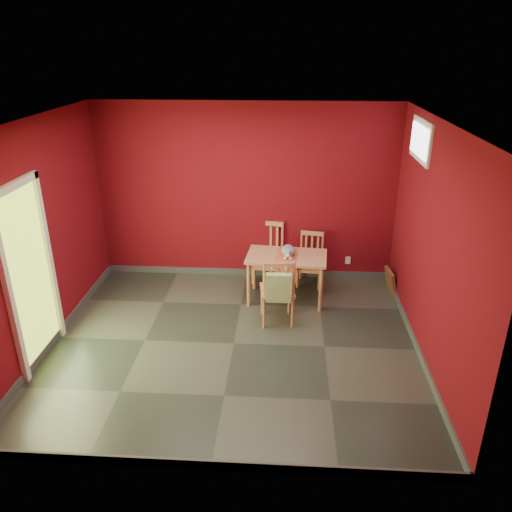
# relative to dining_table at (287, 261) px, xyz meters

# --- Properties ---
(ground) EXTENTS (4.50, 4.50, 0.00)m
(ground) POSITION_rel_dining_table_xyz_m (-0.64, -1.20, -0.61)
(ground) COLOR #2D342D
(ground) RESTS_ON ground
(room_shell) EXTENTS (4.50, 4.50, 4.50)m
(room_shell) POSITION_rel_dining_table_xyz_m (-0.64, -1.20, -0.56)
(room_shell) COLOR #630A13
(room_shell) RESTS_ON ground
(doorway) EXTENTS (0.06, 1.01, 2.13)m
(doorway) POSITION_rel_dining_table_xyz_m (-2.86, -1.60, 0.52)
(doorway) COLOR #B7D838
(doorway) RESTS_ON ground
(window) EXTENTS (0.05, 0.90, 0.50)m
(window) POSITION_rel_dining_table_xyz_m (1.59, -0.20, 1.74)
(window) COLOR white
(window) RESTS_ON room_shell
(outlet_plate) EXTENTS (0.08, 0.02, 0.12)m
(outlet_plate) POSITION_rel_dining_table_xyz_m (0.96, 0.79, -0.31)
(outlet_plate) COLOR silver
(outlet_plate) RESTS_ON room_shell
(dining_table) EXTENTS (1.16, 0.74, 0.70)m
(dining_table) POSITION_rel_dining_table_xyz_m (0.00, 0.00, 0.00)
(dining_table) COLOR #BC7957
(dining_table) RESTS_ON ground
(table_runner) EXTENTS (0.33, 0.62, 0.30)m
(table_runner) POSITION_rel_dining_table_xyz_m (-0.00, -0.10, 0.04)
(table_runner) COLOR #BF5433
(table_runner) RESTS_ON dining_table
(chair_far_left) EXTENTS (0.52, 0.52, 0.92)m
(chair_far_left) POSITION_rel_dining_table_xyz_m (-0.28, 0.66, -0.14)
(chair_far_left) COLOR #BC7957
(chair_far_left) RESTS_ON ground
(chair_far_right) EXTENTS (0.43, 0.43, 0.81)m
(chair_far_right) POSITION_rel_dining_table_xyz_m (0.37, 0.56, -0.19)
(chair_far_right) COLOR #BC7957
(chair_far_right) RESTS_ON ground
(chair_near) EXTENTS (0.48, 0.48, 0.93)m
(chair_near) POSITION_rel_dining_table_xyz_m (-0.11, -0.64, -0.13)
(chair_near) COLOR #BC7957
(chair_near) RESTS_ON ground
(tote_bag) EXTENTS (0.32, 0.19, 0.45)m
(tote_bag) POSITION_rel_dining_table_xyz_m (-0.09, -0.86, 0.02)
(tote_bag) COLOR #90A96C
(tote_bag) RESTS_ON chair_near
(cat) EXTENTS (0.24, 0.41, 0.20)m
(cat) POSITION_rel_dining_table_xyz_m (0.02, 0.00, 0.18)
(cat) COLOR slate
(cat) RESTS_ON table_runner
(picture_frame) EXTENTS (0.16, 0.37, 0.36)m
(picture_frame) POSITION_rel_dining_table_xyz_m (1.55, 0.33, -0.43)
(picture_frame) COLOR brown
(picture_frame) RESTS_ON ground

